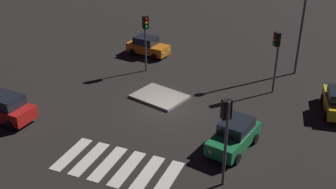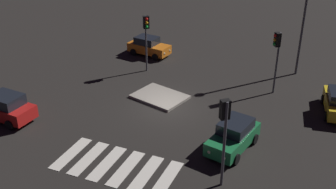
{
  "view_description": "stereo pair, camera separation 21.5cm",
  "coord_description": "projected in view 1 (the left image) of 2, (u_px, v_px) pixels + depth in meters",
  "views": [
    {
      "loc": [
        9.28,
        -22.23,
        13.24
      ],
      "look_at": [
        0.0,
        0.0,
        1.0
      ],
      "focal_mm": 43.99,
      "sensor_mm": 36.0,
      "label": 1
    },
    {
      "loc": [
        9.47,
        -22.15,
        13.24
      ],
      "look_at": [
        0.0,
        0.0,
        1.0
      ],
      "focal_mm": 43.99,
      "sensor_mm": 36.0,
      "label": 2
    }
  ],
  "objects": [
    {
      "name": "ground_plane",
      "position": [
        168.0,
        108.0,
        27.48
      ],
      "size": [
        80.0,
        80.0,
        0.0
      ],
      "primitive_type": "plane",
      "color": "black"
    },
    {
      "name": "traffic_island",
      "position": [
        160.0,
        97.0,
        28.74
      ],
      "size": [
        4.07,
        3.45,
        0.18
      ],
      "color": "gray",
      "rests_on": "ground"
    },
    {
      "name": "car_orange",
      "position": [
        148.0,
        46.0,
        35.74
      ],
      "size": [
        3.84,
        2.13,
        1.61
      ],
      "rotation": [
        0.0,
        0.0,
        -0.14
      ],
      "color": "orange",
      "rests_on": "ground"
    },
    {
      "name": "car_green",
      "position": [
        234.0,
        135.0,
        22.92
      ],
      "size": [
        2.39,
        4.06,
        1.68
      ],
      "rotation": [
        0.0,
        0.0,
        -1.77
      ],
      "color": "#196B38",
      "rests_on": "ground"
    },
    {
      "name": "car_red",
      "position": [
        5.0,
        108.0,
        25.71
      ],
      "size": [
        4.11,
        2.14,
        1.74
      ],
      "rotation": [
        0.0,
        0.0,
        3.06
      ],
      "color": "red",
      "rests_on": "ground"
    },
    {
      "name": "traffic_light_east",
      "position": [
        226.0,
        122.0,
        18.96
      ],
      "size": [
        0.54,
        0.53,
        4.65
      ],
      "rotation": [
        0.0,
        0.0,
        2.3
      ],
      "color": "#47474C",
      "rests_on": "ground"
    },
    {
      "name": "traffic_light_north",
      "position": [
        276.0,
        48.0,
        27.98
      ],
      "size": [
        0.53,
        0.54,
        4.5
      ],
      "rotation": [
        0.0,
        0.0,
        -2.44
      ],
      "color": "#47474C",
      "rests_on": "ground"
    },
    {
      "name": "traffic_light_west",
      "position": [
        145.0,
        30.0,
        31.33
      ],
      "size": [
        0.54,
        0.53,
        4.53
      ],
      "rotation": [
        0.0,
        0.0,
        -0.9
      ],
      "color": "#47474C",
      "rests_on": "ground"
    },
    {
      "name": "street_lamp",
      "position": [
        305.0,
        4.0,
        30.04
      ],
      "size": [
        0.56,
        0.56,
        8.22
      ],
      "color": "#47474C",
      "rests_on": "ground"
    },
    {
      "name": "crosswalk_near",
      "position": [
        117.0,
        166.0,
        21.75
      ],
      "size": [
        6.45,
        3.2,
        0.02
      ],
      "color": "silver",
      "rests_on": "ground"
    }
  ]
}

